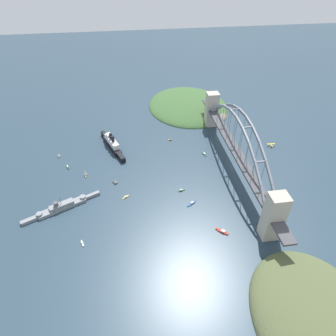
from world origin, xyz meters
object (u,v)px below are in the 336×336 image
Objects in this scene: small_boat_4 at (85,173)px; small_boat_1 at (126,197)px; naval_cruiser at (61,207)px; small_boat_6 at (204,154)px; small_boat_3 at (82,243)px; small_boat_0 at (68,167)px; small_boat_2 at (58,155)px; small_boat_10 at (192,203)px; small_boat_7 at (222,231)px; small_boat_9 at (181,190)px; small_boat_5 at (115,181)px; small_boat_8 at (170,138)px; seaplane_taxiing_near_bridge at (271,145)px; harbor_arch_bridge at (235,149)px; ocean_liner at (112,144)px.

small_boat_1 is at bearing -134.55° from small_boat_4.
small_boat_6 is (72.59, -168.29, -2.05)m from naval_cruiser.
small_boat_3 is at bearing 143.36° from small_boat_1.
naval_cruiser is at bearing -178.10° from small_boat_0.
small_boat_2 is 0.62× the size of small_boat_10.
small_boat_9 is at bearing 24.08° from small_boat_7.
small_boat_6 reaches higher than small_boat_3.
small_boat_5 is 0.69× the size of small_boat_10.
naval_cruiser is at bearing 96.05° from small_boat_1.
small_boat_4 is at bearing 119.09° from small_boat_8.
seaplane_taxiing_near_bridge is 277.53m from small_boat_2.
small_boat_3 is 99.57m from small_boat_4.
harbor_arch_bridge is 201.68m from small_boat_0.
small_boat_5 is at bearing 93.68° from harbor_arch_bridge.
small_boat_4 is at bearing 86.63° from harbor_arch_bridge.
small_boat_0 is (-34.34, 54.14, -5.33)m from ocean_liner.
harbor_arch_bridge reaches higher than small_boat_3.
small_boat_9 is at bearing -108.15° from small_boat_5.
harbor_arch_bridge is at bearing -98.45° from small_boat_0.
small_boat_4 is at bearing -139.60° from small_boat_2.
small_boat_3 is (-142.08, -40.27, -2.40)m from small_boat_2.
small_boat_7 is at bearing -92.44° from small_boat_3.
small_boat_6 is (120.80, -143.91, 0.03)m from small_boat_3.
small_boat_8 reaches higher than small_boat_0.
naval_cruiser is 9.53× the size of small_boat_9.
small_boat_2 reaches higher than small_boat_6.
small_boat_8 is at bearing -49.23° from naval_cruiser.
small_boat_2 is at bearing 83.41° from small_boat_6.
small_boat_5 reaches higher than small_boat_2.
ocean_liner reaches higher than small_boat_10.
seaplane_taxiing_near_bridge is at bearing -61.99° from small_boat_3.
small_boat_3 is at bearing 107.89° from small_boat_10.
small_boat_8 is (112.43, -130.41, 0.72)m from naval_cruiser.
small_boat_9 is (-61.87, -128.82, -0.03)m from small_boat_0.
harbor_arch_bridge is at bearing -113.92° from ocean_liner.
ocean_liner is 79.03m from small_boat_8.
naval_cruiser is at bearing 26.83° from small_boat_3.
small_boat_8 reaches higher than small_boat_2.
ocean_liner is at bearing 66.08° from harbor_arch_bridge.
harbor_arch_bridge reaches higher than small_boat_1.
small_boat_6 is (-5.16, 92.88, -1.20)m from seaplane_taxiing_near_bridge.
small_boat_4 is at bearing 68.03° from small_boat_9.
harbor_arch_bridge reaches higher than small_boat_2.
small_boat_3 is at bearing 130.01° from small_boat_6.
harbor_arch_bridge is 40.79× the size of small_boat_2.
small_boat_2 is at bearing 75.94° from harbor_arch_bridge.
small_boat_2 reaches higher than small_boat_7.
small_boat_10 is (-85.57, 34.81, -0.03)m from small_boat_6.
small_boat_10 is at bearing -178.60° from small_boat_8.
small_boat_4 is 1.08× the size of small_boat_8.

